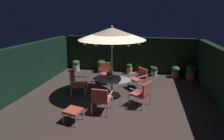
# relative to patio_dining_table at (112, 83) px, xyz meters

# --- Properties ---
(ground_plane) EXTENTS (8.02, 7.98, 0.02)m
(ground_plane) POSITION_rel_patio_dining_table_xyz_m (0.16, -0.37, -0.56)
(ground_plane) COLOR #42342E
(hedge_backdrop_rear) EXTENTS (8.02, 0.30, 2.02)m
(hedge_backdrop_rear) POSITION_rel_patio_dining_table_xyz_m (0.16, 3.47, 0.46)
(hedge_backdrop_rear) COLOR black
(hedge_backdrop_rear) RESTS_ON ground_plane
(hedge_backdrop_left) EXTENTS (0.30, 7.98, 2.02)m
(hedge_backdrop_left) POSITION_rel_patio_dining_table_xyz_m (-3.69, -0.37, 0.46)
(hedge_backdrop_left) COLOR black
(hedge_backdrop_left) RESTS_ON ground_plane
(patio_dining_table) EXTENTS (1.56, 1.03, 0.73)m
(patio_dining_table) POSITION_rel_patio_dining_table_xyz_m (0.00, 0.00, 0.00)
(patio_dining_table) COLOR beige
(patio_dining_table) RESTS_ON ground_plane
(patio_umbrella) EXTENTS (2.57, 2.57, 2.83)m
(patio_umbrella) POSITION_rel_patio_dining_table_xyz_m (0.00, 0.00, 1.98)
(patio_umbrella) COLOR silver
(patio_umbrella) RESTS_ON ground_plane
(centerpiece_planter) EXTENTS (0.26, 0.26, 0.33)m
(centerpiece_planter) POSITION_rel_patio_dining_table_xyz_m (-0.10, -0.06, 0.35)
(centerpiece_planter) COLOR olive
(centerpiece_planter) RESTS_ON patio_dining_table
(patio_chair_north) EXTENTS (0.81, 0.83, 0.94)m
(patio_chair_north) POSITION_rel_patio_dining_table_xyz_m (1.28, -0.67, 0.00)
(patio_chair_north) COLOR beige
(patio_chair_north) RESTS_ON ground_plane
(patio_chair_northeast) EXTENTS (0.87, 0.88, 0.92)m
(patio_chair_northeast) POSITION_rel_patio_dining_table_xyz_m (1.06, 0.98, -0.01)
(patio_chair_northeast) COLOR silver
(patio_chair_northeast) RESTS_ON ground_plane
(patio_chair_east) EXTENTS (0.77, 0.80, 0.99)m
(patio_chair_east) POSITION_rel_patio_dining_table_xyz_m (-0.59, 1.32, 0.01)
(patio_chair_east) COLOR beige
(patio_chair_east) RESTS_ON ground_plane
(patio_chair_southeast) EXTENTS (0.71, 0.72, 1.02)m
(patio_chair_southeast) POSITION_rel_patio_dining_table_xyz_m (-1.42, -0.28, 0.02)
(patio_chair_southeast) COLOR silver
(patio_chair_southeast) RESTS_ON ground_plane
(patio_chair_south) EXTENTS (0.61, 0.66, 0.94)m
(patio_chair_south) POSITION_rel_patio_dining_table_xyz_m (-0.05, -1.44, 0.00)
(patio_chair_south) COLOR silver
(patio_chair_south) RESTS_ON ground_plane
(ottoman_footrest) EXTENTS (0.58, 0.54, 0.42)m
(ottoman_footrest) POSITION_rel_patio_dining_table_xyz_m (-0.76, -2.13, -0.19)
(ottoman_footrest) COLOR silver
(ottoman_footrest) RESTS_ON ground_plane
(potted_plant_back_center) EXTENTS (0.52, 0.52, 0.71)m
(potted_plant_back_center) POSITION_rel_patio_dining_table_xyz_m (-1.29, 2.97, -0.17)
(potted_plant_back_center) COLOR tan
(potted_plant_back_center) RESTS_ON ground_plane
(potted_plant_right_far) EXTENTS (0.55, 0.55, 0.75)m
(potted_plant_right_far) POSITION_rel_patio_dining_table_xyz_m (3.62, 2.73, -0.14)
(potted_plant_right_far) COLOR #B06241
(potted_plant_right_far) RESTS_ON ground_plane
(potted_plant_back_left) EXTENTS (0.44, 0.44, 0.61)m
(potted_plant_back_left) POSITION_rel_patio_dining_table_xyz_m (2.86, 2.89, -0.22)
(potted_plant_back_left) COLOR #A3664E
(potted_plant_back_left) RESTS_ON ground_plane
(potted_plant_front_corner) EXTENTS (0.35, 0.35, 0.57)m
(potted_plant_front_corner) POSITION_rel_patio_dining_table_xyz_m (0.36, 3.00, -0.27)
(potted_plant_front_corner) COLOR tan
(potted_plant_front_corner) RESTS_ON ground_plane
(potted_plant_back_right) EXTENTS (0.44, 0.44, 0.67)m
(potted_plant_back_right) POSITION_rel_patio_dining_table_xyz_m (-2.81, 2.82, -0.20)
(potted_plant_back_right) COLOR silver
(potted_plant_back_right) RESTS_ON ground_plane
(potted_plant_left_far) EXTENTS (0.39, 0.39, 0.53)m
(potted_plant_left_far) POSITION_rel_patio_dining_table_xyz_m (1.74, 2.91, -0.27)
(potted_plant_left_far) COLOR beige
(potted_plant_left_far) RESTS_ON ground_plane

